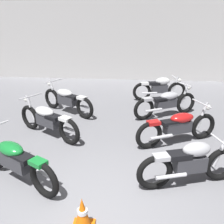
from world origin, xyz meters
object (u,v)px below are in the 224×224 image
object	(u,v)px
motorcycle_right_row_1	(178,126)
motorcycle_right_row_2	(166,102)
motorcycle_left_row_0	(15,160)
motorcycle_left_row_1	(48,119)
motorcycle_right_row_0	(190,162)
motorcycle_left_row_2	(67,99)
traffic_cone	(82,214)
motorcycle_right_row_3	(160,88)

from	to	relation	value
motorcycle_right_row_1	motorcycle_right_row_2	bearing A→B (deg)	92.43
motorcycle_left_row_0	motorcycle_left_row_1	world-z (taller)	same
motorcycle_right_row_0	motorcycle_left_row_2	bearing A→B (deg)	132.91
motorcycle_left_row_2	traffic_cone	xyz separation A→B (m)	(1.40, -4.54, -0.19)
motorcycle_left_row_0	motorcycle_left_row_2	bearing A→B (deg)	89.42
motorcycle_left_row_1	motorcycle_right_row_1	distance (m)	3.23
motorcycle_right_row_2	traffic_cone	distance (m)	4.83
motorcycle_right_row_2	motorcycle_right_row_0	bearing A→B (deg)	-89.38
motorcycle_left_row_2	motorcycle_right_row_1	size ratio (longest dim) A/B	0.93
motorcycle_left_row_2	motorcycle_right_row_1	distance (m)	3.62
motorcycle_right_row_3	traffic_cone	distance (m)	6.34
motorcycle_left_row_1	motorcycle_right_row_2	distance (m)	3.55
motorcycle_left_row_2	motorcycle_right_row_3	world-z (taller)	motorcycle_left_row_2
motorcycle_left_row_0	motorcycle_right_row_0	xyz separation A→B (m)	(3.15, 0.18, 0.01)
motorcycle_right_row_0	motorcycle_right_row_1	size ratio (longest dim) A/B	0.95
motorcycle_right_row_1	motorcycle_right_row_3	distance (m)	3.35
motorcycle_right_row_3	motorcycle_right_row_0	bearing A→B (deg)	-89.07
motorcycle_right_row_0	motorcycle_right_row_1	world-z (taller)	motorcycle_right_row_1
motorcycle_left_row_0	motorcycle_right_row_3	size ratio (longest dim) A/B	0.99
motorcycle_right_row_0	motorcycle_right_row_2	bearing A→B (deg)	90.62
motorcycle_left_row_1	traffic_cone	world-z (taller)	motorcycle_left_row_1
motorcycle_right_row_0	motorcycle_left_row_1	bearing A→B (deg)	151.77
motorcycle_left_row_0	traffic_cone	distance (m)	1.77
motorcycle_left_row_2	motorcycle_left_row_1	bearing A→B (deg)	-92.48
motorcycle_left_row_0	motorcycle_right_row_1	world-z (taller)	same
motorcycle_right_row_0	motorcycle_right_row_2	world-z (taller)	motorcycle_right_row_2
motorcycle_left_row_0	motorcycle_right_row_2	world-z (taller)	same
traffic_cone	motorcycle_right_row_1	bearing A→B (deg)	57.65
motorcycle_right_row_2	traffic_cone	size ratio (longest dim) A/B	3.67
motorcycle_left_row_1	motorcycle_right_row_0	size ratio (longest dim) A/B	0.99
motorcycle_left_row_0	motorcycle_left_row_1	xyz separation A→B (m)	(-0.04, 1.89, 0.00)
motorcycle_left_row_2	motorcycle_right_row_0	world-z (taller)	motorcycle_left_row_2
motorcycle_left_row_0	motorcycle_right_row_2	xyz separation A→B (m)	(3.12, 3.51, 0.00)
motorcycle_right_row_3	traffic_cone	bearing A→B (deg)	-104.96
motorcycle_left_row_1	motorcycle_right_row_2	xyz separation A→B (m)	(3.15, 1.63, 0.00)
motorcycle_left_row_1	traffic_cone	distance (m)	3.25
motorcycle_left_row_0	motorcycle_left_row_2	size ratio (longest dim) A/B	1.03
motorcycle_right_row_2	motorcycle_right_row_3	bearing A→B (deg)	91.58
motorcycle_right_row_0	motorcycle_right_row_1	bearing A→B (deg)	88.62
motorcycle_left_row_2	motorcycle_right_row_0	distance (m)	4.58
motorcycle_left_row_1	motorcycle_right_row_3	bearing A→B (deg)	46.06
motorcycle_left_row_0	motorcycle_right_row_1	xyz separation A→B (m)	(3.19, 1.76, 0.00)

